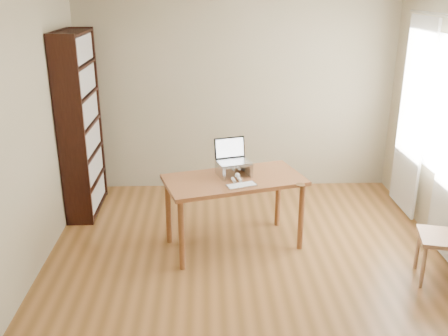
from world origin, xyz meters
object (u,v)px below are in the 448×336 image
Objects in this scene: desk at (234,187)px; laptop at (234,156)px; cat at (233,168)px; keyboard at (241,185)px; bookshelf at (81,125)px.

desk is 0.32m from laptop.
cat is (-0.01, -0.03, -0.12)m from laptop.
keyboard is 0.34m from cat.
cat is (1.70, -0.85, -0.23)m from bookshelf.
laptop reaches higher than cat.
bookshelf reaches higher than desk.
desk is at bearing -29.51° from bookshelf.
cat reaches higher than desk.
laptop is at bearing 78.99° from keyboard.
bookshelf is 2.00m from desk.
laptop reaches higher than keyboard.
bookshelf is at bearing 134.07° from desk.
bookshelf is 1.40× the size of desk.
bookshelf reaches higher than keyboard.
bookshelf is 2.14m from keyboard.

